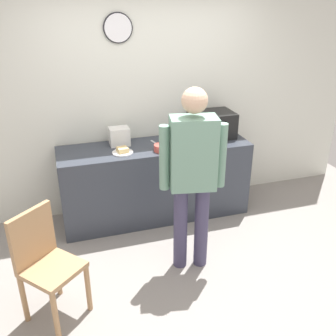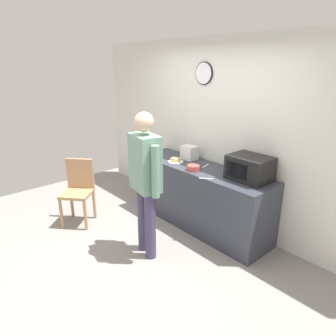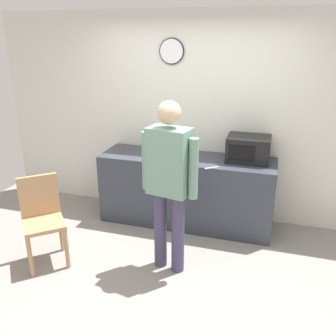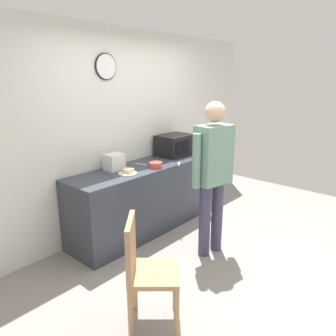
{
  "view_description": "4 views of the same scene",
  "coord_description": "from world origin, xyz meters",
  "px_view_note": "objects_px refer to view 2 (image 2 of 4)",
  "views": [
    {
      "loc": [
        -1.04,
        -2.6,
        2.41
      ],
      "look_at": [
        -0.03,
        0.66,
        0.86
      ],
      "focal_mm": 40.37,
      "sensor_mm": 36.0,
      "label": 1
    },
    {
      "loc": [
        2.71,
        -1.77,
        2.25
      ],
      "look_at": [
        -0.03,
        0.64,
        1.0
      ],
      "focal_mm": 32.84,
      "sensor_mm": 36.0,
      "label": 2
    },
    {
      "loc": [
        0.96,
        -2.86,
        2.3
      ],
      "look_at": [
        -0.09,
        0.65,
        0.94
      ],
      "focal_mm": 38.47,
      "sensor_mm": 36.0,
      "label": 3
    },
    {
      "loc": [
        -2.85,
        -1.66,
        2.0
      ],
      "look_at": [
        -0.05,
        0.78,
        0.95
      ],
      "focal_mm": 34.52,
      "sensor_mm": 36.0,
      "label": 4
    }
  ],
  "objects_px": {
    "sandwich_plate": "(176,161)",
    "spoon_utensil": "(206,179)",
    "salad_bowl": "(193,168)",
    "toaster": "(189,153)",
    "fork_utensil": "(206,166)",
    "person_standing": "(145,176)",
    "microwave": "(250,168)",
    "wooden_chair": "(78,188)"
  },
  "relations": [
    {
      "from": "microwave",
      "to": "person_standing",
      "type": "bearing_deg",
      "value": -120.77
    },
    {
      "from": "spoon_utensil",
      "to": "wooden_chair",
      "type": "bearing_deg",
      "value": -149.15
    },
    {
      "from": "spoon_utensil",
      "to": "wooden_chair",
      "type": "height_order",
      "value": "wooden_chair"
    },
    {
      "from": "toaster",
      "to": "fork_utensil",
      "type": "bearing_deg",
      "value": -9.95
    },
    {
      "from": "person_standing",
      "to": "microwave",
      "type": "bearing_deg",
      "value": 59.23
    },
    {
      "from": "sandwich_plate",
      "to": "spoon_utensil",
      "type": "relative_size",
      "value": 1.31
    },
    {
      "from": "microwave",
      "to": "wooden_chair",
      "type": "xyz_separation_m",
      "value": [
        -1.97,
        -1.33,
        -0.51
      ]
    },
    {
      "from": "sandwich_plate",
      "to": "spoon_utensil",
      "type": "distance_m",
      "value": 0.77
    },
    {
      "from": "toaster",
      "to": "sandwich_plate",
      "type": "bearing_deg",
      "value": -93.74
    },
    {
      "from": "salad_bowl",
      "to": "spoon_utensil",
      "type": "bearing_deg",
      "value": -18.84
    },
    {
      "from": "microwave",
      "to": "toaster",
      "type": "relative_size",
      "value": 2.27
    },
    {
      "from": "salad_bowl",
      "to": "person_standing",
      "type": "bearing_deg",
      "value": -87.23
    },
    {
      "from": "salad_bowl",
      "to": "wooden_chair",
      "type": "height_order",
      "value": "salad_bowl"
    },
    {
      "from": "person_standing",
      "to": "wooden_chair",
      "type": "relative_size",
      "value": 1.87
    },
    {
      "from": "toaster",
      "to": "spoon_utensil",
      "type": "relative_size",
      "value": 1.29
    },
    {
      "from": "microwave",
      "to": "salad_bowl",
      "type": "xyz_separation_m",
      "value": [
        -0.69,
        -0.27,
        -0.11
      ]
    },
    {
      "from": "spoon_utensil",
      "to": "toaster",
      "type": "bearing_deg",
      "value": 149.19
    },
    {
      "from": "salad_bowl",
      "to": "person_standing",
      "type": "distance_m",
      "value": 0.84
    },
    {
      "from": "sandwich_plate",
      "to": "fork_utensil",
      "type": "distance_m",
      "value": 0.45
    },
    {
      "from": "wooden_chair",
      "to": "toaster",
      "type": "bearing_deg",
      "value": 57.86
    },
    {
      "from": "microwave",
      "to": "person_standing",
      "type": "distance_m",
      "value": 1.28
    },
    {
      "from": "toaster",
      "to": "fork_utensil",
      "type": "relative_size",
      "value": 1.29
    },
    {
      "from": "salad_bowl",
      "to": "spoon_utensil",
      "type": "distance_m",
      "value": 0.35
    },
    {
      "from": "microwave",
      "to": "sandwich_plate",
      "type": "distance_m",
      "value": 1.14
    },
    {
      "from": "microwave",
      "to": "sandwich_plate",
      "type": "relative_size",
      "value": 2.24
    },
    {
      "from": "sandwich_plate",
      "to": "salad_bowl",
      "type": "distance_m",
      "value": 0.42
    },
    {
      "from": "fork_utensil",
      "to": "person_standing",
      "type": "bearing_deg",
      "value": -87.5
    },
    {
      "from": "fork_utensil",
      "to": "wooden_chair",
      "type": "height_order",
      "value": "wooden_chair"
    },
    {
      "from": "person_standing",
      "to": "toaster",
      "type": "bearing_deg",
      "value": 110.89
    },
    {
      "from": "toaster",
      "to": "fork_utensil",
      "type": "height_order",
      "value": "toaster"
    },
    {
      "from": "microwave",
      "to": "salad_bowl",
      "type": "bearing_deg",
      "value": -159.06
    },
    {
      "from": "person_standing",
      "to": "wooden_chair",
      "type": "height_order",
      "value": "person_standing"
    },
    {
      "from": "toaster",
      "to": "wooden_chair",
      "type": "xyz_separation_m",
      "value": [
        -0.87,
        -1.39,
        -0.46
      ]
    },
    {
      "from": "sandwich_plate",
      "to": "microwave",
      "type": "bearing_deg",
      "value": 10.47
    },
    {
      "from": "microwave",
      "to": "toaster",
      "type": "bearing_deg",
      "value": 177.01
    },
    {
      "from": "fork_utensil",
      "to": "wooden_chair",
      "type": "xyz_separation_m",
      "value": [
        -1.27,
        -1.32,
        -0.37
      ]
    },
    {
      "from": "person_standing",
      "to": "fork_utensil",
      "type": "bearing_deg",
      "value": 92.5
    },
    {
      "from": "toaster",
      "to": "person_standing",
      "type": "relative_size",
      "value": 0.13
    },
    {
      "from": "salad_bowl",
      "to": "sandwich_plate",
      "type": "bearing_deg",
      "value": 171.8
    },
    {
      "from": "sandwich_plate",
      "to": "spoon_utensil",
      "type": "height_order",
      "value": "sandwich_plate"
    },
    {
      "from": "person_standing",
      "to": "salad_bowl",
      "type": "bearing_deg",
      "value": 92.77
    },
    {
      "from": "sandwich_plate",
      "to": "salad_bowl",
      "type": "height_order",
      "value": "salad_bowl"
    }
  ]
}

